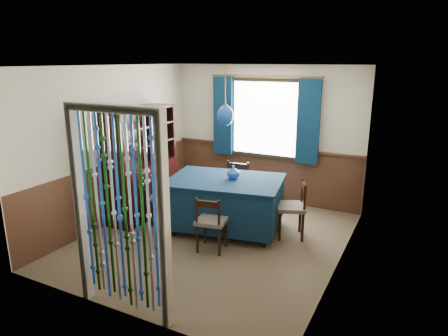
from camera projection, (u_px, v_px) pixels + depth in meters
The scene contains 22 objects.
floor at pixel (214, 239), 5.93m from camera, with size 4.00×4.00×0.00m, color brown.
ceiling at pixel (212, 66), 5.27m from camera, with size 4.00×4.00×0.00m, color silver.
wall_back at pixel (265, 135), 7.32m from camera, with size 3.60×3.60×0.00m, color beige.
wall_front at pixel (114, 201), 3.89m from camera, with size 3.60×3.60×0.00m, color beige.
wall_left at pixel (115, 145), 6.40m from camera, with size 4.00×4.00×0.00m, color beige.
wall_right at pixel (344, 174), 4.81m from camera, with size 4.00×4.00×0.00m, color beige.
wainscot_back at pixel (264, 174), 7.50m from camera, with size 3.60×3.60×0.00m, color #482A1B.
wainscot_front at pixel (121, 269), 4.10m from camera, with size 3.60×3.60×0.00m, color #482A1B.
wainscot_left at pixel (119, 190), 6.59m from camera, with size 4.00×4.00×0.00m, color #482A1B.
wainscot_right at pixel (338, 231), 5.01m from camera, with size 4.00×4.00×0.00m, color #482A1B.
window at pixel (265, 119), 7.20m from camera, with size 1.32×0.12×1.42m, color black.
doorway at pixel (120, 218), 3.99m from camera, with size 1.16×0.12×2.18m, color silver, non-canonical shape.
dining_table at pixel (225, 201), 6.15m from camera, with size 1.90×1.48×0.82m.
chair_near at pixel (211, 222), 5.47m from camera, with size 0.46×0.44×0.80m.
chair_far at pixel (234, 187), 6.79m from camera, with size 0.47×0.45×0.90m.
chair_left at pixel (163, 197), 6.38m from camera, with size 0.45×0.47×0.86m.
chair_right at pixel (293, 207), 5.92m from camera, with size 0.54×0.55×0.87m.
sideboard at pixel (142, 179), 6.71m from camera, with size 0.49×1.40×1.83m.
pendant_lamp at pixel (225, 115), 5.80m from camera, with size 0.24×0.24×0.86m.
vase_table at pixel (233, 173), 6.06m from camera, with size 0.18×0.18×0.19m, color #154196.
bowl_shelf at pixel (134, 145), 6.32m from camera, with size 0.20×0.20×0.05m, color beige.
vase_sideboard at pixel (155, 154), 6.86m from camera, with size 0.17×0.17×0.18m, color beige.
Camera 1 is at (2.63, -4.77, 2.58)m, focal length 32.00 mm.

